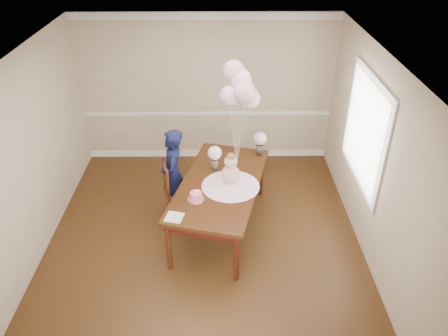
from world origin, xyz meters
The scene contains 52 objects.
floor centered at (0.00, 0.00, 0.00)m, with size 4.50×5.00×0.00m, color black.
ceiling centered at (0.00, 0.00, 2.70)m, with size 4.50×5.00×0.02m, color white.
wall_back centered at (0.00, 2.50, 1.35)m, with size 4.50×0.02×2.70m, color tan.
wall_front centered at (0.00, -2.50, 1.35)m, with size 4.50×0.02×2.70m, color tan.
wall_left centered at (-2.25, 0.00, 1.35)m, with size 0.02×5.00×2.70m, color tan.
wall_right centered at (2.25, 0.00, 1.35)m, with size 0.02×5.00×2.70m, color tan.
chair_rail_trim centered at (0.00, 2.49, 0.90)m, with size 4.50×0.02×0.07m, color white.
crown_molding centered at (0.00, 2.49, 2.63)m, with size 4.50×0.02×0.12m, color silver.
baseboard_trim centered at (0.00, 2.49, 0.06)m, with size 4.50×0.02×0.12m, color white.
window_frame centered at (2.23, 0.50, 1.55)m, with size 0.02×1.66×1.56m, color silver.
window_blinds centered at (2.21, 0.50, 1.55)m, with size 0.01×1.50×1.40m, color silver.
dining_table_top centered at (0.24, 0.35, 0.78)m, with size 1.08×2.16×0.05m, color black.
table_apron centered at (0.24, 0.35, 0.70)m, with size 0.97×2.05×0.11m, color black.
table_leg_fl centered at (-0.44, -0.51, 0.38)m, with size 0.08×0.08×0.76m, color black.
table_leg_fr centered at (0.44, -0.72, 0.38)m, with size 0.08×0.08×0.76m, color black.
table_leg_bl centered at (0.04, 1.42, 0.38)m, with size 0.08×0.08×0.76m, color black.
table_leg_br centered at (0.92, 1.21, 0.38)m, with size 0.08×0.08×0.76m, color black.
baby_skirt centered at (0.38, 0.26, 0.86)m, with size 0.82×0.82×0.11m, color #FEBBE1.
baby_torso centered at (0.38, 0.26, 1.00)m, with size 0.26×0.26×0.26m, color pink.
baby_head centered at (0.38, 0.26, 1.21)m, with size 0.18×0.18×0.18m, color #CCA18C.
baby_hair centered at (0.38, 0.26, 1.27)m, with size 0.13×0.13×0.13m, color brown.
cake_platter centered at (-0.09, -0.07, 0.81)m, with size 0.24×0.24×0.01m, color white.
birthday_cake centered at (-0.09, -0.07, 0.87)m, with size 0.16×0.16×0.11m, color #FF5081.
cake_flower_a centered at (-0.09, -0.07, 0.94)m, with size 0.03×0.03×0.03m, color white.
cake_flower_b centered at (-0.05, -0.06, 0.94)m, with size 0.03×0.03×0.03m, color white.
rose_vase_near centered at (0.16, 0.70, 0.90)m, with size 0.11×0.11×0.17m, color white.
roses_near centered at (0.16, 0.70, 1.09)m, with size 0.21×0.21×0.21m, color silver.
rose_vase_far centered at (0.86, 1.14, 0.90)m, with size 0.11×0.11×0.17m, color silver.
roses_far centered at (0.86, 1.14, 1.09)m, with size 0.21×0.21×0.21m, color silver.
napkin centered at (-0.35, -0.45, 0.82)m, with size 0.22×0.22×0.01m, color silver.
balloon_weight centered at (0.49, 0.90, 0.82)m, with size 0.04×0.04×0.02m, color silver.
balloon_a centered at (0.38, 0.93, 1.89)m, with size 0.30×0.30×0.30m, color #E4A1C3.
balloon_b centered at (0.58, 0.82, 2.00)m, with size 0.30×0.30×0.30m, color #EEA8C4.
balloon_c centered at (0.53, 1.00, 2.11)m, with size 0.30×0.30×0.30m, color #FFB4D9.
balloon_d centered at (0.43, 1.05, 2.21)m, with size 0.30×0.30×0.30m, color #DD9CBA.
balloon_e centered at (0.66, 0.95, 1.84)m, with size 0.30×0.30×0.30m, color #F2ABC6.
balloon_ribbon_a centered at (0.43, 0.91, 1.27)m, with size 0.00×0.00×0.91m, color white.
balloon_ribbon_b centered at (0.53, 0.86, 1.33)m, with size 0.00×0.00×1.02m, color white.
balloon_ribbon_c centered at (0.51, 0.95, 1.38)m, with size 0.00×0.00×1.12m, color silver.
balloon_ribbon_d centered at (0.46, 0.97, 1.44)m, with size 0.00×0.00×1.23m, color white.
balloon_ribbon_e centered at (0.58, 0.92, 1.25)m, with size 0.00×0.00×0.85m, color silver.
dining_chair_seat centered at (-0.35, 0.55, 0.46)m, with size 0.45×0.45×0.05m, color #3B2010.
chair_leg_fl centered at (-0.49, 0.32, 0.22)m, with size 0.04×0.04×0.44m, color #391E0F.
chair_leg_fr centered at (-0.13, 0.42, 0.22)m, with size 0.04×0.04×0.44m, color #3C1710.
chair_leg_bl centered at (-0.58, 0.68, 0.22)m, with size 0.04×0.04×0.44m, color black.
chair_leg_br centered at (-0.22, 0.77, 0.22)m, with size 0.04×0.04×0.44m, color #341D0E.
chair_back_post_l centered at (-0.50, 0.32, 0.76)m, with size 0.04×0.04×0.57m, color #371B0F.
chair_back_post_r centered at (-0.60, 0.67, 0.76)m, with size 0.04×0.04×0.57m, color #361A0E.
chair_slat_low centered at (-0.55, 0.50, 0.63)m, with size 0.03×0.41×0.05m, color #36130E.
chair_slat_mid centered at (-0.55, 0.50, 0.80)m, with size 0.03×0.41×0.05m, color #381E0F.
chair_slat_top centered at (-0.55, 0.50, 0.96)m, with size 0.03×0.41×0.05m, color #3C1610.
woman centered at (-0.47, 0.67, 0.73)m, with size 0.53×0.36×1.47m, color black.
Camera 1 is at (0.24, -4.83, 4.26)m, focal length 35.00 mm.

